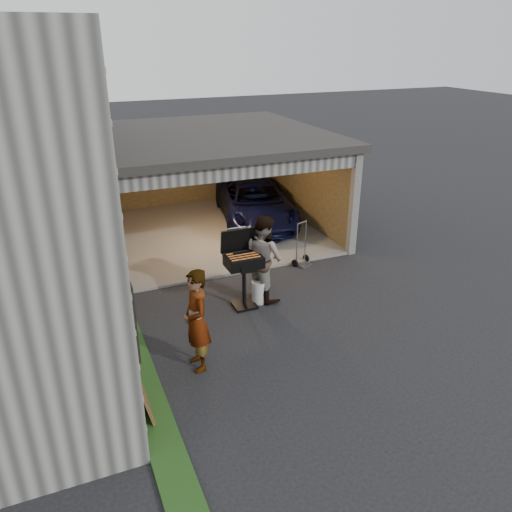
% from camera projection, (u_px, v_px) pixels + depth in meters
% --- Properties ---
extents(ground, '(80.00, 80.00, 0.00)m').
position_uv_depth(ground, '(272.00, 360.00, 8.91)').
color(ground, black).
rests_on(ground, ground).
extents(groundcover_strip, '(0.50, 8.00, 0.06)m').
position_uv_depth(groundcover_strip, '(160.00, 432.00, 7.26)').
color(groundcover_strip, '#193814').
rests_on(groundcover_strip, ground).
extents(garage, '(6.80, 6.30, 2.90)m').
position_uv_depth(garage, '(198.00, 168.00, 14.15)').
color(garage, '#605E59').
rests_on(garage, ground).
extents(minivan, '(2.90, 4.71, 1.22)m').
position_uv_depth(minivan, '(255.00, 204.00, 15.16)').
color(minivan, black).
rests_on(minivan, ground).
extents(woman, '(0.46, 0.69, 1.85)m').
position_uv_depth(woman, '(196.00, 321.00, 8.38)').
color(woman, '#99A7C0').
rests_on(woman, ground).
extents(man, '(0.96, 1.10, 1.91)m').
position_uv_depth(man, '(264.00, 258.00, 10.68)').
color(man, '#512A1F').
rests_on(man, ground).
extents(bbq_grill, '(0.75, 0.66, 1.67)m').
position_uv_depth(bbq_grill, '(243.00, 263.00, 10.32)').
color(bbq_grill, black).
rests_on(bbq_grill, ground).
extents(propane_tank, '(0.39, 0.39, 0.50)m').
position_uv_depth(propane_tank, '(259.00, 292.00, 10.76)').
color(propane_tank, silver).
rests_on(propane_tank, ground).
extents(plywood_panel, '(0.26, 0.93, 1.03)m').
position_uv_depth(plywood_panel, '(139.00, 384.00, 7.50)').
color(plywood_panel, '#52301C').
rests_on(plywood_panel, ground).
extents(hand_truck, '(0.52, 0.47, 1.15)m').
position_uv_depth(hand_truck, '(302.00, 257.00, 12.53)').
color(hand_truck, gray).
rests_on(hand_truck, ground).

